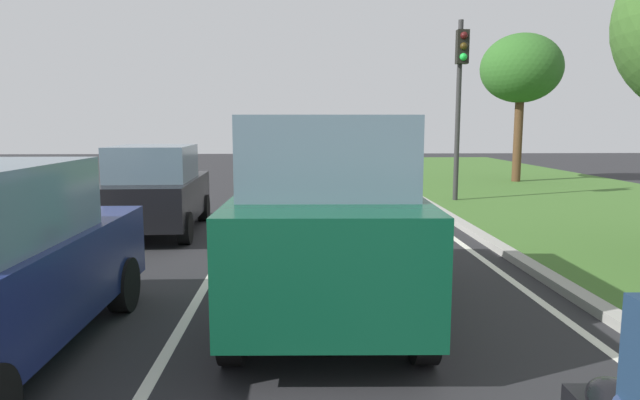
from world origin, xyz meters
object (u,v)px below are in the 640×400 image
at_px(car_suv_ahead, 326,213).
at_px(traffic_light_near_right, 460,81).
at_px(tree_roadside_far, 521,69).
at_px(car_hatchback_far, 156,190).

relative_size(car_suv_ahead, traffic_light_near_right, 0.91).
relative_size(car_suv_ahead, tree_roadside_far, 0.83).
xyz_separation_m(traffic_light_near_right, tree_roadside_far, (3.77, 5.16, 0.84)).
xyz_separation_m(car_suv_ahead, car_hatchback_far, (-3.21, 4.86, -0.28)).
bearing_deg(car_hatchback_far, traffic_light_near_right, 26.94).
bearing_deg(car_suv_ahead, car_hatchback_far, 125.26).
bearing_deg(car_hatchback_far, tree_roadside_far, 37.69).
xyz_separation_m(car_hatchback_far, tree_roadside_far, (11.13, 9.22, 3.34)).
bearing_deg(car_suv_ahead, tree_roadside_far, 62.44).
bearing_deg(tree_roadside_far, traffic_light_near_right, -126.18).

